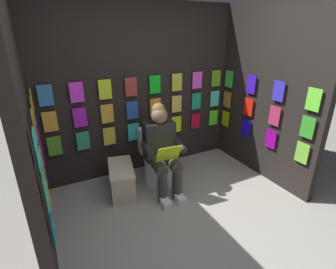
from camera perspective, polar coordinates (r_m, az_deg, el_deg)
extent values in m
plane|color=#9E998E|center=(2.94, 9.94, -22.47)|extent=(30.00, 30.00, 0.00)
cube|color=black|center=(3.83, -5.91, 9.42)|extent=(3.01, 0.10, 2.42)
cube|color=#4C9E21|center=(3.68, -23.75, -2.34)|extent=(0.17, 0.01, 0.26)
cube|color=#319572|center=(3.70, -18.21, -1.36)|extent=(0.17, 0.01, 0.26)
cube|color=gold|center=(3.76, -12.80, -0.38)|extent=(0.17, 0.01, 0.26)
cube|color=#35C7BE|center=(3.86, -7.62, 0.56)|extent=(0.17, 0.01, 0.26)
cube|color=red|center=(3.98, -2.71, 1.45)|extent=(0.17, 0.01, 0.26)
cube|color=#DAEB14|center=(4.14, 1.86, 2.27)|extent=(0.17, 0.01, 0.26)
cube|color=red|center=(4.32, 6.08, 3.01)|extent=(0.17, 0.01, 0.26)
cube|color=#4EE628|center=(4.52, 9.96, 3.67)|extent=(0.17, 0.01, 0.26)
cube|color=gold|center=(3.56, -24.57, 2.58)|extent=(0.17, 0.01, 0.26)
cube|color=#AA19CB|center=(3.59, -18.84, 3.56)|extent=(0.17, 0.01, 0.26)
cube|color=gold|center=(3.65, -13.25, 4.49)|extent=(0.17, 0.01, 0.26)
cube|color=#2750B4|center=(3.75, -7.87, 5.34)|extent=(0.17, 0.01, 0.26)
cube|color=orange|center=(3.88, -2.80, 6.09)|extent=(0.17, 0.01, 0.26)
cube|color=#D9C64B|center=(4.04, 1.92, 6.75)|extent=(0.17, 0.01, 0.26)
cube|color=#1C9C71|center=(4.22, 6.27, 7.31)|extent=(0.17, 0.01, 0.26)
cube|color=#4BE0D6|center=(4.42, 10.25, 7.79)|extent=(0.17, 0.01, 0.26)
cube|color=#2D73BE|center=(3.48, -25.45, 7.79)|extent=(0.17, 0.01, 0.26)
cube|color=#DA32F1|center=(3.50, -19.52, 8.77)|extent=(0.17, 0.01, 0.26)
cube|color=#D2E325|center=(3.57, -13.72, 9.63)|extent=(0.17, 0.01, 0.26)
cube|color=#9C372C|center=(3.67, -8.15, 10.36)|extent=(0.17, 0.01, 0.26)
cube|color=#0DC518|center=(3.80, -2.90, 10.96)|extent=(0.17, 0.01, 0.26)
cube|color=gold|center=(3.96, 1.98, 11.44)|extent=(0.17, 0.01, 0.26)
cube|color=#F051E6|center=(4.15, 6.46, 11.80)|extent=(0.17, 0.01, 0.26)
cube|color=#6CA824|center=(4.36, 10.55, 12.07)|extent=(0.17, 0.01, 0.26)
cube|color=black|center=(3.90, 21.10, 8.31)|extent=(0.10, 1.82, 2.42)
cube|color=#959D0A|center=(4.50, 12.57, 3.41)|extent=(0.01, 0.17, 0.26)
cube|color=#180ED3|center=(4.16, 16.80, 1.42)|extent=(0.01, 0.17, 0.26)
cube|color=#910895|center=(3.86, 21.73, -0.91)|extent=(0.01, 0.17, 0.26)
cube|color=#73C43B|center=(3.59, 27.46, -3.61)|extent=(0.01, 0.17, 0.26)
cube|color=#A86C27|center=(4.41, 12.93, 7.54)|extent=(0.01, 0.17, 0.26)
cube|color=red|center=(4.06, 17.31, 5.85)|extent=(0.01, 0.17, 0.26)
cube|color=#AD2F57|center=(3.75, 22.45, 3.82)|extent=(0.01, 0.17, 0.26)
cube|color=green|center=(3.47, 28.43, 1.40)|extent=(0.01, 0.17, 0.26)
cube|color=green|center=(4.34, 13.31, 11.82)|extent=(0.01, 0.17, 0.26)
cube|color=#3813CC|center=(3.99, 17.87, 10.48)|extent=(0.01, 0.17, 0.26)
cube|color=#362DC8|center=(3.66, 23.21, 8.80)|extent=(0.01, 0.17, 0.26)
cube|color=#69E239|center=(3.38, 29.46, 6.72)|extent=(0.01, 0.17, 0.26)
cube|color=black|center=(2.66, -28.97, 0.92)|extent=(0.10, 1.82, 2.42)
cube|color=#138DD6|center=(2.27, -23.94, -18.39)|extent=(0.01, 0.17, 0.26)
cube|color=gold|center=(2.68, -24.85, -11.93)|extent=(0.01, 0.17, 0.26)
cube|color=#5823E9|center=(3.10, -25.48, -7.19)|extent=(0.01, 0.17, 0.26)
cube|color=#C422E4|center=(3.55, -25.95, -3.62)|extent=(0.01, 0.17, 0.26)
cube|color=#31BD9D|center=(2.08, -25.39, -11.26)|extent=(0.01, 0.17, 0.26)
cube|color=#A0C917|center=(2.52, -26.07, -5.53)|extent=(0.01, 0.17, 0.26)
cube|color=purple|center=(2.97, -26.54, -1.50)|extent=(0.01, 0.17, 0.26)
cube|color=#6324AF|center=(3.43, -26.88, 1.45)|extent=(0.01, 0.17, 0.26)
cube|color=#1BDAEF|center=(1.93, -27.00, -2.85)|extent=(0.01, 0.17, 0.26)
cube|color=#A19422|center=(2.39, -27.40, 1.64)|extent=(0.01, 0.17, 0.26)
cube|color=olive|center=(2.86, -27.67, 4.67)|extent=(0.01, 0.17, 0.26)
cube|color=orange|center=(3.34, -27.87, 6.84)|extent=(0.01, 0.17, 0.26)
cylinder|color=white|center=(3.67, -2.13, -8.09)|extent=(0.38, 0.38, 0.40)
cylinder|color=white|center=(3.56, -2.18, -5.15)|extent=(0.41, 0.41, 0.02)
cube|color=white|center=(3.71, -3.62, -1.13)|extent=(0.39, 0.21, 0.36)
cylinder|color=white|center=(3.64, -3.15, -1.64)|extent=(0.39, 0.10, 0.39)
cube|color=black|center=(3.42, -2.03, -1.31)|extent=(0.42, 0.25, 0.52)
sphere|color=brown|center=(3.27, -1.93, 4.20)|extent=(0.21, 0.21, 0.21)
sphere|color=olive|center=(3.28, -2.13, 5.49)|extent=(0.17, 0.17, 0.17)
cylinder|color=#38332D|center=(3.40, 0.81, -6.09)|extent=(0.18, 0.41, 0.15)
cylinder|color=#38332D|center=(3.33, -2.38, -6.71)|extent=(0.18, 0.41, 0.15)
cylinder|color=#38332D|center=(3.37, 2.02, -10.83)|extent=(0.12, 0.12, 0.42)
cylinder|color=#38332D|center=(3.30, -1.21, -11.56)|extent=(0.12, 0.12, 0.42)
cube|color=white|center=(3.42, 2.40, -13.68)|extent=(0.13, 0.27, 0.09)
cube|color=white|center=(3.36, -0.80, -14.46)|extent=(0.13, 0.27, 0.09)
cylinder|color=black|center=(3.36, 2.58, -2.27)|extent=(0.11, 0.32, 0.13)
cylinder|color=black|center=(3.21, -4.57, -3.51)|extent=(0.11, 0.32, 0.13)
cube|color=#C8E41C|center=(3.15, 0.16, -4.28)|extent=(0.31, 0.15, 0.23)
cube|color=beige|center=(3.56, -10.16, -9.93)|extent=(0.42, 0.66, 0.36)
cube|color=beige|center=(3.46, -10.38, -7.22)|extent=(0.44, 0.69, 0.03)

